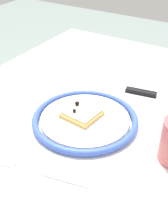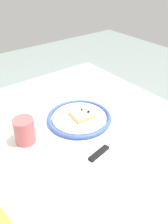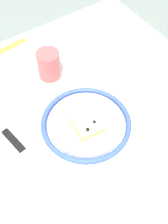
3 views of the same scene
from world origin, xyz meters
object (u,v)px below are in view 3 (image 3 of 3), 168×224
object	(u,v)px
plate	(86,123)
fork	(134,93)
cup	(49,65)
dining_table	(67,139)
pizza_slice_near	(87,124)
knife	(20,148)

from	to	relation	value
plate	fork	distance (m)	0.20
plate	cup	distance (m)	0.24
dining_table	pizza_slice_near	size ratio (longest dim) A/B	11.09
dining_table	plate	size ratio (longest dim) A/B	3.86
dining_table	fork	bearing A→B (deg)	176.02
plate	fork	size ratio (longest dim) A/B	1.34
plate	dining_table	bearing A→B (deg)	-31.70
plate	knife	size ratio (longest dim) A/B	1.12
plate	knife	xyz separation A→B (m)	(0.20, -0.04, -0.00)
plate	cup	bearing A→B (deg)	-92.96
fork	cup	size ratio (longest dim) A/B	2.05
fork	knife	bearing A→B (deg)	-2.91
fork	cup	distance (m)	0.29
pizza_slice_near	fork	distance (m)	0.20
plate	fork	world-z (taller)	plate
fork	pizza_slice_near	bearing A→B (deg)	7.76
fork	dining_table	bearing A→B (deg)	-3.98
knife	cup	xyz separation A→B (m)	(-0.21, -0.20, 0.04)
pizza_slice_near	knife	world-z (taller)	pizza_slice_near
plate	pizza_slice_near	distance (m)	0.02
plate	pizza_slice_near	xyz separation A→B (m)	(0.00, 0.01, 0.01)
plate	knife	distance (m)	0.20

